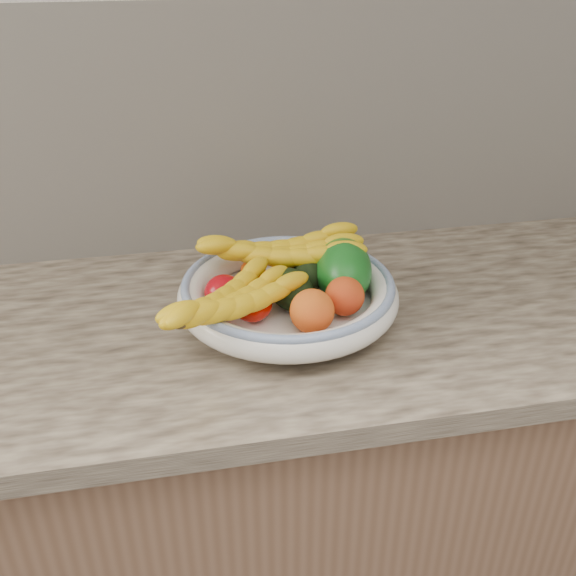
# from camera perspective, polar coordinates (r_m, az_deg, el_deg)

# --- Properties ---
(kitchen_counter) EXTENTS (2.44, 0.66, 1.40)m
(kitchen_counter) POSITION_cam_1_polar(r_m,az_deg,el_deg) (1.45, -0.20, -16.84)
(kitchen_counter) COLOR brown
(kitchen_counter) RESTS_ON ground
(fruit_bowl) EXTENTS (0.39, 0.39, 0.08)m
(fruit_bowl) POSITION_cam_1_polar(r_m,az_deg,el_deg) (1.13, 0.00, -0.51)
(fruit_bowl) COLOR white
(fruit_bowl) RESTS_ON kitchen_counter
(clementine_back_left) EXTENTS (0.05, 0.05, 0.04)m
(clementine_back_left) POSITION_cam_1_polar(r_m,az_deg,el_deg) (1.20, -3.11, 1.60)
(clementine_back_left) COLOR #F24D05
(clementine_back_left) RESTS_ON fruit_bowl
(clementine_back_right) EXTENTS (0.06, 0.06, 0.05)m
(clementine_back_right) POSITION_cam_1_polar(r_m,az_deg,el_deg) (1.21, -0.06, 1.89)
(clementine_back_right) COLOR #F15705
(clementine_back_right) RESTS_ON fruit_bowl
(clementine_back_mid) EXTENTS (0.06, 0.06, 0.04)m
(clementine_back_mid) POSITION_cam_1_polar(r_m,az_deg,el_deg) (1.17, -0.85, 0.94)
(clementine_back_mid) COLOR #ED5C04
(clementine_back_mid) RESTS_ON fruit_bowl
(tomato_left) EXTENTS (0.09, 0.09, 0.06)m
(tomato_left) POSITION_cam_1_polar(r_m,az_deg,el_deg) (1.11, -5.70, -0.39)
(tomato_left) COLOR #A2050D
(tomato_left) RESTS_ON fruit_bowl
(tomato_near_left) EXTENTS (0.09, 0.09, 0.06)m
(tomato_near_left) POSITION_cam_1_polar(r_m,az_deg,el_deg) (1.08, -3.20, -1.39)
(tomato_near_left) COLOR #BE0B00
(tomato_near_left) RESTS_ON fruit_bowl
(avocado_center) EXTENTS (0.10, 0.12, 0.07)m
(avocado_center) POSITION_cam_1_polar(r_m,az_deg,el_deg) (1.11, 0.24, -0.11)
(avocado_center) COLOR black
(avocado_center) RESTS_ON fruit_bowl
(avocado_right) EXTENTS (0.09, 0.11, 0.06)m
(avocado_right) POSITION_cam_1_polar(r_m,az_deg,el_deg) (1.17, 2.02, 1.44)
(avocado_right) COLOR black
(avocado_right) RESTS_ON fruit_bowl
(green_mango) EXTENTS (0.15, 0.17, 0.13)m
(green_mango) POSITION_cam_1_polar(r_m,az_deg,el_deg) (1.16, 4.94, 1.59)
(green_mango) COLOR #0F5214
(green_mango) RESTS_ON fruit_bowl
(peach_front) EXTENTS (0.08, 0.08, 0.07)m
(peach_front) POSITION_cam_1_polar(r_m,az_deg,el_deg) (1.05, 2.15, -2.06)
(peach_front) COLOR orange
(peach_front) RESTS_ON fruit_bowl
(peach_right) EXTENTS (0.08, 0.08, 0.07)m
(peach_right) POSITION_cam_1_polar(r_m,az_deg,el_deg) (1.09, 5.06, -0.72)
(peach_right) COLOR orange
(peach_right) RESTS_ON fruit_bowl
(banana_bunch_back) EXTENTS (0.33, 0.15, 0.09)m
(banana_bunch_back) POSITION_cam_1_polar(r_m,az_deg,el_deg) (1.18, -0.67, 2.91)
(banana_bunch_back) COLOR yellow
(banana_bunch_back) RESTS_ON fruit_bowl
(banana_bunch_front) EXTENTS (0.31, 0.28, 0.08)m
(banana_bunch_front) POSITION_cam_1_polar(r_m,az_deg,el_deg) (1.04, -5.16, -1.54)
(banana_bunch_front) COLOR yellow
(banana_bunch_front) RESTS_ON fruit_bowl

